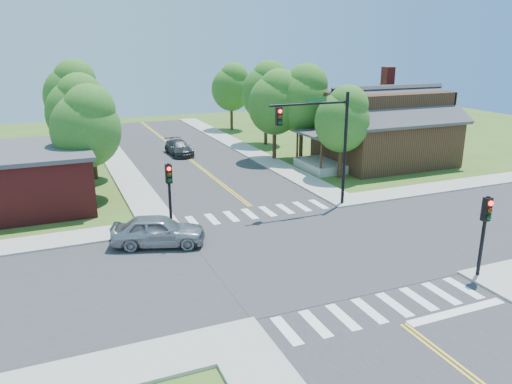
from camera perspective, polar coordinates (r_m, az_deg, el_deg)
name	(u,v)px	position (r m, az deg, el deg)	size (l,w,h in m)	color
ground	(307,250)	(25.49, 5.84, -6.67)	(100.00, 100.00, 0.00)	#38591B
road_ns	(307,250)	(25.48, 5.84, -6.63)	(10.00, 90.00, 0.04)	#2D2D30
road_ew	(307,250)	(25.48, 5.84, -6.61)	(90.00, 10.00, 0.04)	#2D2D30
intersection_patch	(307,250)	(25.49, 5.84, -6.67)	(10.20, 10.20, 0.06)	#2D2D30
sidewalk_ne	(378,157)	(46.43, 13.74, 3.85)	(40.00, 40.00, 0.14)	#9E9B93
crosswalk_north	(259,212)	(30.67, 0.31, -2.35)	(8.85, 2.00, 0.01)	white
crosswalk_south	(382,307)	(20.84, 14.19, -12.68)	(8.85, 2.00, 0.01)	white
centerline	(307,250)	(25.47, 5.84, -6.57)	(0.30, 90.00, 0.01)	yellow
stop_bar	(457,313)	(21.46, 21.97, -12.68)	(4.60, 0.45, 0.09)	white
signal_mast_ne	(322,132)	(30.64, 7.57, 6.78)	(5.30, 0.42, 7.20)	black
signal_pole_se	(485,222)	(23.75, 24.73, -3.10)	(0.34, 0.42, 3.80)	black
signal_pole_nw	(169,184)	(27.67, -9.89, 0.93)	(0.34, 0.42, 3.80)	black
house_ne	(385,125)	(44.16, 14.50, 7.46)	(13.05, 8.80, 7.11)	black
building_nw	(5,180)	(34.73, -26.77, 1.27)	(10.40, 8.40, 3.73)	maroon
tree_e_a	(344,118)	(38.30, 9.98, 8.37)	(4.17, 3.97, 7.10)	#382314
tree_e_b	(303,97)	(43.87, 5.43, 10.71)	(4.93, 4.69, 8.39)	#382314
tree_e_c	(267,90)	(50.62, 1.26, 11.61)	(4.95, 4.70, 8.41)	#382314
tree_e_d	(232,86)	(59.50, -2.77, 12.01)	(4.60, 4.37, 7.82)	#382314
tree_w_a	(87,124)	(34.23, -18.75, 7.32)	(4.48, 4.25, 7.61)	#382314
tree_w_b	(78,109)	(40.89, -19.70, 8.94)	(4.66, 4.43, 7.92)	#382314
tree_w_c	(73,92)	(49.09, -20.17, 10.65)	(5.10, 4.85, 8.67)	#382314
tree_w_d	(71,101)	(58.15, -20.42, 9.76)	(3.59, 3.41, 6.10)	#382314
tree_house	(276,101)	(43.71, 2.29, 10.39)	(4.69, 4.45, 7.97)	#382314
tree_bldg	(92,122)	(39.34, -18.25, 7.61)	(3.94, 3.74, 6.69)	#382314
car_silver	(158,231)	(26.09, -11.12, -4.42)	(5.12, 3.36, 1.62)	#9D9FA4
car_dgrey	(179,148)	(46.80, -8.80, 4.97)	(2.01, 4.59, 1.31)	#2B2E30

